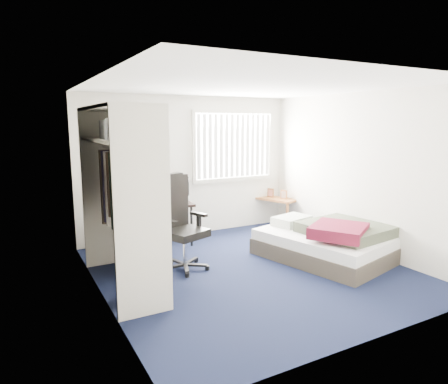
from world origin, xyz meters
TOP-DOWN VIEW (x-y plane):
  - ground at (0.00, 0.00)m, footprint 4.20×4.20m
  - room_shell at (0.00, 0.00)m, footprint 4.20×4.20m
  - window_assembly at (0.90, 2.04)m, footprint 1.72×0.09m
  - closet at (-1.67, 0.27)m, footprint 0.64×1.84m
  - desk at (-0.91, 1.75)m, footprint 1.49×0.78m
  - office_chair at (-0.82, 0.55)m, footprint 0.81×0.81m
  - footstool at (-0.54, 1.85)m, footprint 0.36×0.31m
  - nightstand at (1.75, 1.85)m, footprint 0.68×0.90m
  - bed at (1.27, -0.15)m, footprint 1.77×2.10m
  - pine_box at (-1.65, -0.21)m, footprint 0.44×0.37m

SIDE VIEW (x-z plane):
  - ground at x=0.00m, z-range 0.00..0.00m
  - pine_box at x=-1.65m, z-range 0.00..0.29m
  - footstool at x=-0.54m, z-range 0.07..0.34m
  - bed at x=1.27m, z-range -0.04..0.57m
  - nightstand at x=1.75m, z-range 0.12..0.86m
  - office_chair at x=-0.82m, z-range -0.16..1.18m
  - desk at x=-0.91m, z-range 0.16..1.33m
  - closet at x=-1.67m, z-range 0.24..2.46m
  - room_shell at x=0.00m, z-range -0.59..3.61m
  - window_assembly at x=0.90m, z-range 0.94..2.26m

